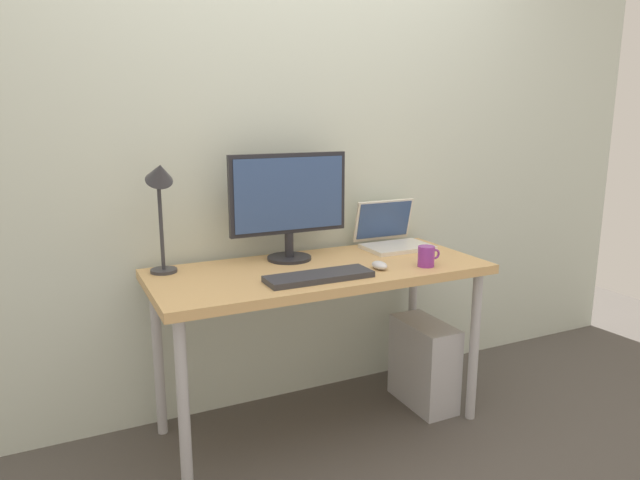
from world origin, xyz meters
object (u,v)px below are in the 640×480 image
(keyboard, at_px, (319,276))
(desk_lamp, at_px, (160,191))
(laptop, at_px, (391,235))
(mouse, at_px, (380,265))
(monitor, at_px, (289,200))
(computer_tower, at_px, (424,363))
(coffee_mug, at_px, (427,256))
(desk, at_px, (320,283))

(keyboard, bearing_deg, desk_lamp, 147.49)
(laptop, relative_size, desk_lamp, 0.66)
(laptop, distance_m, mouse, 0.43)
(monitor, distance_m, keyboard, 0.43)
(keyboard, height_order, computer_tower, keyboard)
(desk_lamp, bearing_deg, coffee_mug, -19.17)
(desk_lamp, height_order, mouse, desk_lamp)
(mouse, bearing_deg, monitor, 131.94)
(coffee_mug, height_order, computer_tower, coffee_mug)
(monitor, relative_size, computer_tower, 1.31)
(laptop, bearing_deg, mouse, -129.11)
(desk, height_order, coffee_mug, coffee_mug)
(laptop, height_order, desk_lamp, desk_lamp)
(monitor, relative_size, keyboard, 1.25)
(monitor, bearing_deg, keyboard, -92.58)
(desk, xyz_separation_m, desk_lamp, (-0.63, 0.18, 0.42))
(laptop, bearing_deg, computer_tower, -75.29)
(keyboard, bearing_deg, monitor, 87.42)
(laptop, distance_m, coffee_mug, 0.39)
(coffee_mug, bearing_deg, desk, 156.04)
(coffee_mug, bearing_deg, mouse, 167.19)
(keyboard, distance_m, coffee_mug, 0.51)
(desk, height_order, monitor, monitor)
(desk, relative_size, desk_lamp, 2.99)
(desk_lamp, distance_m, mouse, 0.96)
(desk, relative_size, laptop, 4.54)
(desk, height_order, desk_lamp, desk_lamp)
(mouse, bearing_deg, keyboard, -174.77)
(keyboard, distance_m, mouse, 0.30)
(monitor, xyz_separation_m, computer_tower, (0.62, -0.21, -0.82))
(monitor, distance_m, computer_tower, 1.05)
(desk_lamp, height_order, keyboard, desk_lamp)
(laptop, bearing_deg, keyboard, -147.67)
(desk, relative_size, monitor, 2.65)
(monitor, height_order, computer_tower, monitor)
(monitor, bearing_deg, laptop, 1.85)
(laptop, xyz_separation_m, desk_lamp, (-1.11, -0.02, 0.29))
(keyboard, bearing_deg, mouse, 5.23)
(computer_tower, bearing_deg, desk_lamp, 169.78)
(desk_lamp, distance_m, keyboard, 0.72)
(desk_lamp, xyz_separation_m, mouse, (0.84, -0.32, -0.33))
(desk, distance_m, desk_lamp, 0.77)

